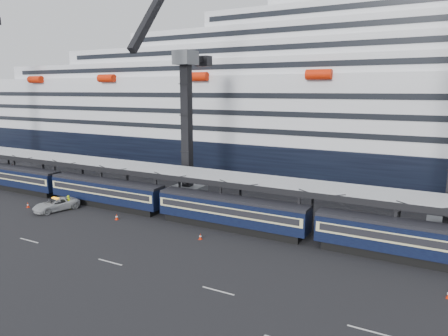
# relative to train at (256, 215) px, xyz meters

# --- Properties ---
(ground) EXTENTS (260.00, 260.00, 0.00)m
(ground) POSITION_rel_train_xyz_m (4.65, -10.00, -2.20)
(ground) COLOR black
(ground) RESTS_ON ground
(lane_markings) EXTENTS (111.00, 4.27, 0.02)m
(lane_markings) POSITION_rel_train_xyz_m (12.80, -15.23, -2.19)
(lane_markings) COLOR beige
(lane_markings) RESTS_ON ground
(train) EXTENTS (133.05, 3.00, 4.05)m
(train) POSITION_rel_train_xyz_m (0.00, 0.00, 0.00)
(train) COLOR black
(train) RESTS_ON ground
(canopy) EXTENTS (130.00, 6.25, 5.53)m
(canopy) POSITION_rel_train_xyz_m (4.65, 4.00, 3.05)
(canopy) COLOR #9EA1A6
(canopy) RESTS_ON ground
(cruise_ship) EXTENTS (214.09, 28.84, 34.00)m
(cruise_ship) POSITION_rel_train_xyz_m (3.57, 35.99, 10.14)
(cruise_ship) COLOR black
(cruise_ship) RESTS_ON ground
(crane_dark_near) EXTENTS (4.50, 17.75, 35.08)m
(crane_dark_near) POSITION_rel_train_xyz_m (-15.35, 8.59, 9.73)
(crane_dark_near) COLOR #4F5357
(crane_dark_near) RESTS_ON ground
(pickup_truck) EXTENTS (4.42, 6.65, 1.70)m
(pickup_truck) POSITION_rel_train_xyz_m (-28.14, -4.78, -1.35)
(pickup_truck) COLOR #A3A6AA
(pickup_truck) RESTS_ON ground
(worker) EXTENTS (0.74, 0.49, 2.00)m
(worker) POSITION_rel_train_xyz_m (-27.10, -3.46, -1.20)
(worker) COLOR #BDE10B
(worker) RESTS_ON ground
(traffic_cone_b) EXTENTS (0.38, 0.38, 0.76)m
(traffic_cone_b) POSITION_rel_train_xyz_m (-32.85, -5.73, -1.82)
(traffic_cone_b) COLOR red
(traffic_cone_b) RESTS_ON ground
(traffic_cone_c) EXTENTS (0.39, 0.39, 0.79)m
(traffic_cone_c) POSITION_rel_train_xyz_m (-17.87, -3.90, -1.81)
(traffic_cone_c) COLOR red
(traffic_cone_c) RESTS_ON ground
(traffic_cone_d) EXTENTS (0.35, 0.35, 0.70)m
(traffic_cone_d) POSITION_rel_train_xyz_m (-4.77, -4.70, -1.86)
(traffic_cone_d) COLOR red
(traffic_cone_d) RESTS_ON ground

